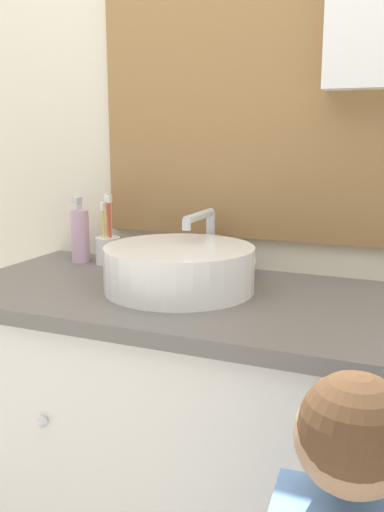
# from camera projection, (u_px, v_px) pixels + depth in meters

# --- Properties ---
(wall_back) EXTENTS (3.20, 0.18, 2.50)m
(wall_back) POSITION_uv_depth(u_px,v_px,m) (262.00, 123.00, 1.52)
(wall_back) COLOR beige
(wall_back) RESTS_ON ground_plane
(vanity_counter) EXTENTS (1.27, 0.57, 0.90)m
(vanity_counter) POSITION_uv_depth(u_px,v_px,m) (208.00, 465.00, 1.43)
(vanity_counter) COLOR silver
(vanity_counter) RESTS_ON ground_plane
(sink_basin) EXTENTS (0.36, 0.42, 0.18)m
(sink_basin) POSITION_uv_depth(u_px,v_px,m) (181.00, 267.00, 1.37)
(sink_basin) COLOR white
(sink_basin) RESTS_ON vanity_counter
(toothbrush_holder) EXTENTS (0.07, 0.07, 0.20)m
(toothbrush_holder) POSITION_uv_depth(u_px,v_px,m) (108.00, 248.00, 1.65)
(toothbrush_holder) COLOR silver
(toothbrush_holder) RESTS_ON vanity_counter
(soap_dispenser) EXTENTS (0.05, 0.05, 0.19)m
(soap_dispenser) POSITION_uv_depth(u_px,v_px,m) (80.00, 235.00, 1.66)
(soap_dispenser) COLOR #CCA3BC
(soap_dispenser) RESTS_ON vanity_counter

